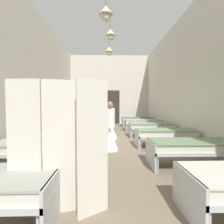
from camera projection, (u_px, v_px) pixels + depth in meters
name	position (u px, v px, depth m)	size (l,w,h in m)	color
ground_plane	(112.00, 143.00, 6.52)	(6.15, 12.66, 0.10)	#7A6B56
room_shell	(111.00, 80.00, 7.64)	(5.95, 12.26, 4.91)	beige
bed_left_row_1	(37.00, 148.00, 3.79)	(1.90, 0.84, 0.57)	#B7BCC1
bed_right_row_1	(192.00, 147.00, 3.88)	(1.90, 0.84, 0.57)	#B7BCC1
bed_left_row_2	(59.00, 134.00, 5.56)	(1.90, 0.84, 0.57)	#B7BCC1
bed_right_row_2	(165.00, 133.00, 5.66)	(1.90, 0.84, 0.57)	#B7BCC1
bed_left_row_3	(71.00, 127.00, 7.34)	(1.90, 0.84, 0.57)	#B7BCC1
bed_right_row_3	(151.00, 127.00, 7.43)	(1.90, 0.84, 0.57)	#B7BCC1
bed_left_row_4	(78.00, 122.00, 9.11)	(1.90, 0.84, 0.57)	#B7BCC1
bed_right_row_4	(143.00, 122.00, 9.20)	(1.90, 0.84, 0.57)	#B7BCC1
bed_left_row_5	(83.00, 120.00, 10.89)	(1.90, 0.84, 0.57)	#B7BCC1
bed_right_row_5	(137.00, 119.00, 10.98)	(1.90, 0.84, 0.57)	#B7BCC1
nurse_near_aisle	(110.00, 133.00, 5.23)	(0.52, 0.52, 1.49)	white
nurse_mid_aisle	(106.00, 118.00, 10.59)	(0.52, 0.52, 1.49)	white
nurse_far_aisle	(111.00, 126.00, 6.99)	(0.52, 0.52, 1.49)	white
patient_seated_primary	(70.00, 121.00, 5.54)	(0.44, 0.44, 0.80)	gray
privacy_screen	(59.00, 148.00, 2.15)	(1.24, 0.25, 1.70)	silver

